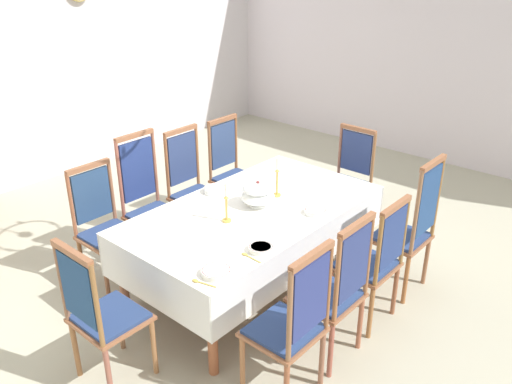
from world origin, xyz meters
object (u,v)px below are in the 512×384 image
(bowl_far_right, at_px, (315,211))
(chair_north_a, at_px, (104,225))
(chair_north_b, at_px, (148,201))
(chair_south_c, at_px, (374,259))
(chair_north_c, at_px, (192,186))
(bowl_near_left, at_px, (216,272))
(spoon_secondary, at_px, (247,255))
(dining_table, at_px, (253,216))
(candlestick_east, at_px, (277,181))
(bowl_near_right, at_px, (261,248))
(chair_south_a, at_px, (292,323))
(chair_head_west, at_px, (101,312))
(chair_north_d, at_px, (232,170))
(candlestick_west, at_px, (226,207))
(chair_south_d, at_px, (410,227))
(bowl_far_left, at_px, (215,189))
(soup_tureen, at_px, (258,194))
(spoon_primary, at_px, (198,282))
(chair_south_b, at_px, (335,288))
(chair_head_east, at_px, (348,177))

(bowl_far_right, bearing_deg, chair_north_a, 125.58)
(chair_north_b, bearing_deg, chair_south_c, 104.82)
(chair_north_c, xyz_separation_m, bowl_near_left, (-1.13, -1.46, 0.20))
(spoon_secondary, bearing_deg, dining_table, 41.19)
(candlestick_east, relative_size, bowl_near_right, 1.99)
(chair_south_a, relative_size, chair_head_west, 1.04)
(chair_north_b, bearing_deg, chair_north_d, 179.67)
(chair_head_west, bearing_deg, chair_north_d, 113.61)
(dining_table, height_order, chair_south_a, chair_south_a)
(candlestick_west, bearing_deg, chair_north_b, 88.93)
(dining_table, height_order, candlestick_west, candlestick_west)
(chair_south_d, bearing_deg, chair_north_c, 105.75)
(bowl_near_left, xyz_separation_m, bowl_far_left, (0.91, 0.91, 0.00))
(chair_north_a, relative_size, bowl_far_left, 5.47)
(candlestick_east, relative_size, bowl_far_left, 1.78)
(chair_south_a, xyz_separation_m, chair_south_c, (1.01, 0.00, -0.02))
(soup_tureen, bearing_deg, spoon_primary, -158.10)
(chair_north_b, height_order, bowl_far_right, chair_north_b)
(chair_north_d, bearing_deg, bowl_near_right, 49.32)
(dining_table, distance_m, chair_south_a, 1.27)
(chair_head_west, xyz_separation_m, spoon_primary, (0.46, -0.44, 0.20))
(bowl_near_left, distance_m, bowl_near_right, 0.42)
(chair_south_d, distance_m, spoon_secondary, 1.50)
(chair_south_b, relative_size, bowl_near_left, 5.68)
(spoon_secondary, bearing_deg, chair_south_d, -18.21)
(chair_north_c, bearing_deg, dining_table, 76.59)
(spoon_primary, bearing_deg, dining_table, 8.64)
(chair_south_a, height_order, chair_head_east, chair_south_a)
(bowl_near_right, bearing_deg, chair_south_b, -70.60)
(dining_table, distance_m, chair_head_west, 1.49)
(chair_south_c, distance_m, bowl_near_right, 0.90)
(chair_north_b, xyz_separation_m, chair_head_east, (1.77, -1.00, -0.06))
(chair_north_d, xyz_separation_m, chair_head_west, (-2.28, -1.00, -0.01))
(bowl_far_right, bearing_deg, bowl_near_right, -176.35)
(chair_head_east, bearing_deg, bowl_far_right, 109.70)
(chair_head_west, relative_size, bowl_far_right, 6.17)
(chair_south_a, bearing_deg, candlestick_east, 42.65)
(chair_north_c, height_order, chair_head_west, chair_north_c)
(chair_south_d, bearing_deg, soup_tureen, 126.52)
(chair_head_west, height_order, bowl_far_left, chair_head_west)
(chair_south_c, xyz_separation_m, chair_south_d, (0.57, -0.01, 0.05))
(dining_table, bearing_deg, chair_south_c, -76.53)
(chair_head_east, bearing_deg, chair_north_c, 51.13)
(chair_north_b, bearing_deg, chair_south_d, 118.58)
(chair_south_a, xyz_separation_m, chair_north_d, (1.58, 2.00, -0.00))
(chair_south_b, distance_m, spoon_secondary, 0.64)
(candlestick_east, height_order, bowl_near_left, candlestick_east)
(chair_north_d, xyz_separation_m, candlestick_west, (-1.11, -1.00, 0.31))
(chair_south_a, relative_size, bowl_near_left, 5.69)
(soup_tureen, height_order, spoon_secondary, soup_tureen)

